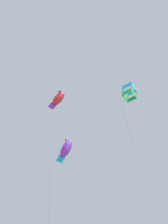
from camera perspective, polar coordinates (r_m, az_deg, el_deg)
The scene contains 3 objects.
kite_fish_mid_left at distance 27.09m, azimuth -5.98°, elevation 3.16°, with size 2.01×1.85×2.67m.
kite_fish_far_centre at distance 23.52m, azimuth -4.15°, elevation -8.48°, with size 2.21×1.80×9.03m.
kite_box_highest at distance 24.57m, azimuth 10.55°, elevation 4.55°, with size 1.90×1.74×6.32m.
Camera 1 is at (0.93, 22.55, 9.91)m, focal length 39.20 mm.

